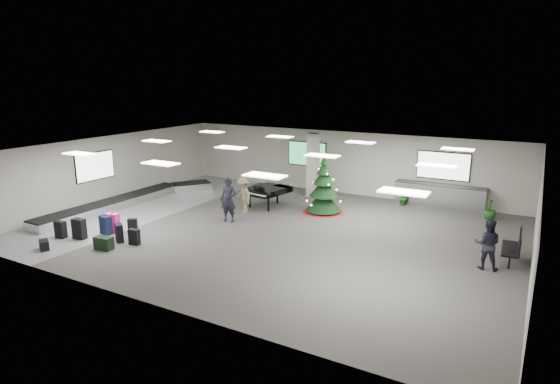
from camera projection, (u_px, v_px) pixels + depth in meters
The scene contains 21 objects.
ground at pixel (274, 230), 18.52m from camera, with size 18.00×18.00×0.00m, color #3D3937.
room_envelope at pixel (274, 168), 18.71m from camera, with size 18.02×14.02×3.21m.
baggage_carousel at pixel (130, 200), 22.13m from camera, with size 2.28×9.71×0.43m.
service_counter at pixel (439, 196), 21.64m from camera, with size 4.05×0.65×1.08m.
suitcase_0 at pixel (79, 229), 17.43m from camera, with size 0.52×0.32×0.80m.
suitcase_1 at pixel (119, 233), 17.13m from camera, with size 0.49×0.42×0.70m.
pink_suitcase at pixel (113, 223), 18.09m from camera, with size 0.54×0.36×0.80m.
suitcase_3 at pixel (133, 225), 18.25m from camera, with size 0.40×0.35×0.54m.
navy_suitcase at pixel (105, 225), 17.92m from camera, with size 0.53×0.38×0.76m.
suitcase_5 at pixel (61, 230), 17.55m from camera, with size 0.45×0.27×0.66m.
green_duffel at pixel (104, 243), 16.42m from camera, with size 0.69×0.39×0.47m.
suitcase_7 at pixel (134, 237), 16.85m from camera, with size 0.42×0.26×0.59m.
black_duffel at pixel (44, 245), 16.38m from camera, with size 0.59×0.50×0.36m.
christmas_tree at pixel (324, 192), 20.73m from camera, with size 1.90×1.90×2.70m.
grand_piano at pixel (267, 191), 21.68m from camera, with size 1.73×2.09×1.07m.
bench at pixel (515, 246), 15.15m from camera, with size 0.60×1.61×1.01m.
traveler_a at pixel (229, 200), 19.37m from camera, with size 0.68×0.45×1.88m, color black.
traveler_b at pixel (243, 195), 20.67m from camera, with size 1.03×0.59×1.60m, color olive.
traveler_bench at pixel (487, 244), 14.60m from camera, with size 0.79×0.62×1.63m, color black.
potted_plant_left at pixel (404, 197), 21.93m from camera, with size 0.44×0.36×0.81m, color #144014.
potted_plant_right at pixel (490, 208), 19.88m from camera, with size 0.50×0.50×0.90m, color #144014.
Camera 1 is at (8.82, -15.25, 5.91)m, focal length 30.00 mm.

